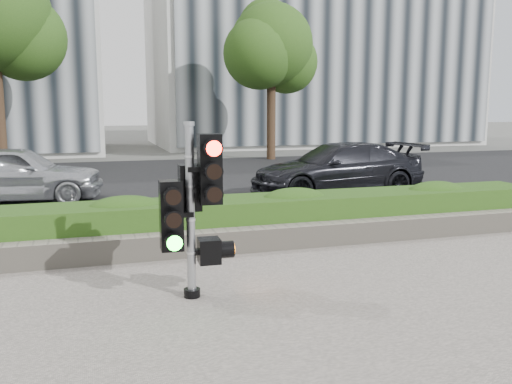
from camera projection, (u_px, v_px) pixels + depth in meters
ground at (251, 299)px, 6.12m from camera, size 120.00×120.00×0.00m
road at (151, 182)px, 15.55m from camera, size 60.00×13.00×0.02m
curb at (197, 233)px, 9.08m from camera, size 60.00×0.25×0.12m
stone_wall at (214, 242)px, 7.88m from camera, size 12.00×0.32×0.34m
hedge at (205, 222)px, 8.47m from camera, size 12.00×1.00×0.68m
building_right at (308, 41)px, 31.99m from camera, size 18.00×10.00×12.00m
tree_right at (271, 48)px, 21.70m from camera, size 4.10×3.58×6.53m
traffic_signal at (192, 202)px, 5.97m from camera, size 0.68×0.50×1.96m
car_silver at (15, 174)px, 12.14m from camera, size 3.97×1.97×1.30m
car_dark at (337, 169)px, 13.25m from camera, size 4.46×2.05×1.26m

